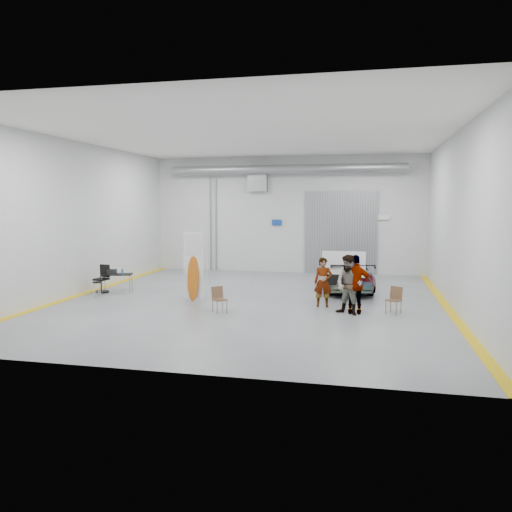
% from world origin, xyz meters
% --- Properties ---
extents(ground, '(16.00, 16.00, 0.00)m').
position_xyz_m(ground, '(0.00, 0.00, 0.00)').
color(ground, slate).
rests_on(ground, ground).
extents(room_shell, '(14.02, 16.18, 6.01)m').
position_xyz_m(room_shell, '(0.24, 2.22, 4.08)').
color(room_shell, '#BBBEC0').
rests_on(room_shell, ground).
extents(sedan_car, '(2.63, 5.01, 1.38)m').
position_xyz_m(sedan_car, '(3.27, 3.23, 0.69)').
color(sedan_car, silver).
rests_on(sedan_car, ground).
extents(person_a, '(0.66, 0.46, 1.73)m').
position_xyz_m(person_a, '(2.64, -0.48, 0.86)').
color(person_a, '#977352').
rests_on(person_a, ground).
extents(person_b, '(1.18, 1.09, 1.95)m').
position_xyz_m(person_b, '(3.57, -1.53, 0.97)').
color(person_b, slate).
rests_on(person_b, ground).
extents(person_c, '(1.13, 0.48, 1.94)m').
position_xyz_m(person_c, '(3.77, -1.37, 0.97)').
color(person_c, '#9E6334').
rests_on(person_c, ground).
extents(surfboard_display, '(0.76, 0.23, 2.70)m').
position_xyz_m(surfboard_display, '(-2.10, -0.43, 1.09)').
color(surfboard_display, white).
rests_on(surfboard_display, ground).
extents(folding_chair_near, '(0.56, 0.63, 0.85)m').
position_xyz_m(folding_chair_near, '(-0.59, -2.15, 0.26)').
color(folding_chair_near, brown).
rests_on(folding_chair_near, ground).
extents(folding_chair_far, '(0.56, 0.60, 0.88)m').
position_xyz_m(folding_chair_far, '(4.98, -1.08, 0.27)').
color(folding_chair_far, brown).
rests_on(folding_chair_far, ground).
extents(shop_stool, '(0.32, 0.32, 0.63)m').
position_xyz_m(shop_stool, '(-5.88, -0.70, 0.31)').
color(shop_stool, black).
rests_on(shop_stool, ground).
extents(work_table, '(1.31, 0.91, 0.97)m').
position_xyz_m(work_table, '(-5.79, 0.59, 0.75)').
color(work_table, gray).
rests_on(work_table, ground).
extents(office_chair, '(0.59, 0.60, 1.10)m').
position_xyz_m(office_chair, '(-6.31, 0.45, 0.48)').
color(office_chair, black).
rests_on(office_chair, ground).
extents(trunk_lid, '(1.61, 0.98, 0.04)m').
position_xyz_m(trunk_lid, '(3.27, 1.10, 1.40)').
color(trunk_lid, silver).
rests_on(trunk_lid, sedan_car).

